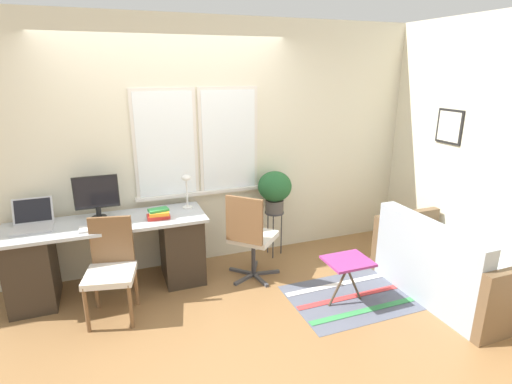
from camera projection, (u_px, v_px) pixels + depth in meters
name	position (u px, v px, depth m)	size (l,w,h in m)	color
ground_plane	(193.00, 290.00, 4.09)	(14.00, 14.00, 0.00)	olive
wall_back_with_window	(175.00, 148.00, 4.30)	(9.00, 0.12, 2.70)	beige
wall_right_with_picture	(433.00, 142.00, 4.67)	(0.08, 9.00, 2.70)	beige
desk	(111.00, 254.00, 3.99)	(1.90, 0.61, 0.75)	#B2B7BC
laptop	(33.00, 222.00, 3.72)	(0.35, 0.34, 0.25)	#B7B7BC
monitor	(97.00, 195.00, 3.91)	(0.42, 0.14, 0.43)	black
keyboard	(99.00, 228.00, 3.71)	(0.35, 0.15, 0.02)	silver
mouse	(128.00, 223.00, 3.80)	(0.04, 0.07, 0.03)	silver
desk_lamp	(187.00, 185.00, 4.19)	(0.11, 0.11, 0.36)	white
book_stack	(159.00, 214.00, 3.95)	(0.22, 0.17, 0.10)	red
desk_chair_wooden	(111.00, 267.00, 3.56)	(0.49, 0.50, 0.90)	brown
office_chair_swivel	(250.00, 235.00, 4.16)	(0.61, 0.61, 0.97)	#47474C
couch_loveseat	(449.00, 269.00, 3.94)	(0.84, 1.46, 0.81)	#9EA8B2
plant_stand	(274.00, 218.00, 4.72)	(0.22, 0.22, 0.56)	#333338
potted_plant	(275.00, 189.00, 4.62)	(0.39, 0.39, 0.49)	#514C47
floor_rug_striped	(349.00, 297.00, 3.95)	(1.15, 0.88, 0.01)	#565B6B
folding_stool	(348.00, 264.00, 3.75)	(0.42, 0.35, 0.46)	#93337A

